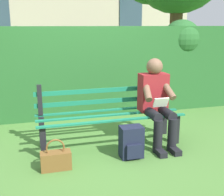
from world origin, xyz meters
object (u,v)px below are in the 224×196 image
object	(u,v)px
park_bench	(108,114)
backpack	(131,142)
handbag	(56,160)
person_seated	(156,100)

from	to	relation	value
park_bench	backpack	size ratio (longest dim) A/B	4.89
handbag	park_bench	bearing A→B (deg)	-143.08
park_bench	handbag	bearing A→B (deg)	36.92
handbag	person_seated	bearing A→B (deg)	-163.79
park_bench	backpack	distance (m)	0.58
park_bench	handbag	size ratio (longest dim) A/B	5.34
park_bench	handbag	world-z (taller)	park_bench
backpack	handbag	world-z (taller)	backpack
backpack	park_bench	bearing A→B (deg)	-73.76
person_seated	backpack	xyz separation A→B (m)	(0.47, 0.34, -0.42)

